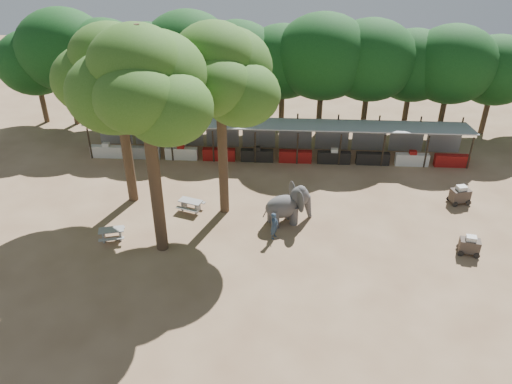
# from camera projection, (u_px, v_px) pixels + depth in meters

# --- Properties ---
(ground) EXTENTS (100.00, 100.00, 0.00)m
(ground) POSITION_uv_depth(u_px,v_px,m) (270.00, 275.00, 25.59)
(ground) COLOR brown
(ground) RESTS_ON ground
(vendor_stalls) EXTENTS (28.00, 2.99, 2.80)m
(vendor_stalls) POSITION_uv_depth(u_px,v_px,m) (277.00, 141.00, 36.90)
(vendor_stalls) COLOR gray
(vendor_stalls) RESTS_ON ground
(yard_tree_left) EXTENTS (7.10, 6.90, 11.02)m
(yard_tree_left) POSITION_uv_depth(u_px,v_px,m) (114.00, 73.00, 28.08)
(yard_tree_left) COLOR #332316
(yard_tree_left) RESTS_ON ground
(yard_tree_center) EXTENTS (7.10, 6.90, 12.04)m
(yard_tree_center) POSITION_uv_depth(u_px,v_px,m) (142.00, 86.00, 23.12)
(yard_tree_center) COLOR #332316
(yard_tree_center) RESTS_ON ground
(yard_tree_back) EXTENTS (7.10, 6.90, 11.36)m
(yard_tree_back) POSITION_uv_depth(u_px,v_px,m) (218.00, 75.00, 26.74)
(yard_tree_back) COLOR #332316
(yard_tree_back) RESTS_ON ground
(backdrop_trees) EXTENTS (46.46, 5.95, 8.33)m
(backdrop_trees) POSITION_uv_depth(u_px,v_px,m) (279.00, 64.00, 39.13)
(backdrop_trees) COLOR #332316
(backdrop_trees) RESTS_ON ground
(elephant) EXTENTS (3.09, 2.38, 2.30)m
(elephant) POSITION_uv_depth(u_px,v_px,m) (289.00, 205.00, 29.30)
(elephant) COLOR #403D3D
(elephant) RESTS_ON ground
(handler) EXTENTS (0.60, 0.69, 1.62)m
(handler) POSITION_uv_depth(u_px,v_px,m) (274.00, 226.00, 28.04)
(handler) COLOR #26384C
(handler) RESTS_ON ground
(picnic_table_near) EXTENTS (1.66, 1.56, 0.70)m
(picnic_table_near) POSITION_uv_depth(u_px,v_px,m) (112.00, 233.00, 28.06)
(picnic_table_near) COLOR gray
(picnic_table_near) RESTS_ON ground
(picnic_table_far) EXTENTS (1.75, 1.66, 0.71)m
(picnic_table_far) POSITION_uv_depth(u_px,v_px,m) (191.00, 204.00, 30.70)
(picnic_table_far) COLOR gray
(picnic_table_far) RESTS_ON ground
(cart_front) EXTENTS (1.27, 0.96, 1.13)m
(cart_front) POSITION_uv_depth(u_px,v_px,m) (470.00, 245.00, 26.91)
(cart_front) COLOR #352B25
(cart_front) RESTS_ON ground
(cart_back) EXTENTS (1.43, 1.12, 1.23)m
(cart_back) POSITION_uv_depth(u_px,v_px,m) (460.00, 195.00, 31.38)
(cart_back) COLOR #352B25
(cart_back) RESTS_ON ground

